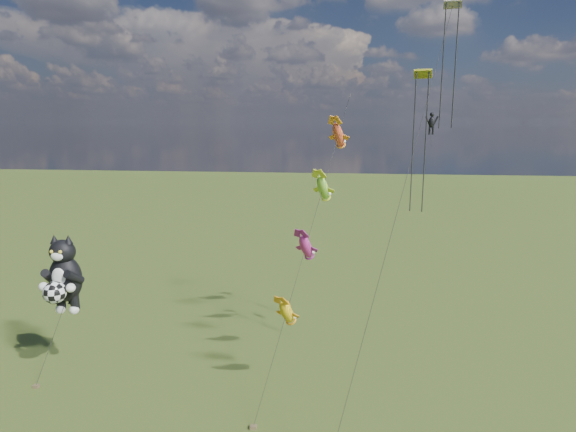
# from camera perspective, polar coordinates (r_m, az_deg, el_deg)

# --- Properties ---
(ground) EXTENTS (300.00, 300.00, 0.00)m
(ground) POSITION_cam_1_polar(r_m,az_deg,el_deg) (35.28, -27.44, -21.11)
(ground) COLOR #253A0E
(cat_kite_rig) EXTENTS (2.91, 4.25, 10.30)m
(cat_kite_rig) POSITION_cam_1_polar(r_m,az_deg,el_deg) (37.95, -25.10, -6.40)
(cat_kite_rig) COLOR brown
(cat_kite_rig) RESTS_ON ground
(fish_windsock_rig) EXTENTS (5.62, 15.02, 20.33)m
(fish_windsock_rig) POSITION_cam_1_polar(r_m,az_deg,el_deg) (34.41, 3.14, -0.16)
(fish_windsock_rig) COLOR brown
(fish_windsock_rig) RESTS_ON ground
(parafoil_rig) EXTENTS (8.59, 15.88, 26.03)m
(parafoil_rig) POSITION_cam_1_polar(r_m,az_deg,el_deg) (33.44, 16.53, 12.14)
(parafoil_rig) COLOR brown
(parafoil_rig) RESTS_ON ground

